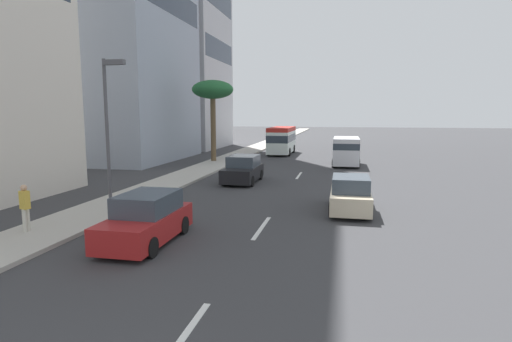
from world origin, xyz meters
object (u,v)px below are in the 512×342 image
(pedestrian_near_lamp, at_px, (25,206))
(minibus_fifth, at_px, (282,139))
(car_fourth, at_px, (243,170))
(palm_tree, at_px, (213,92))
(van_lead, at_px, (346,150))
(street_lamp, at_px, (109,119))
(car_third, at_px, (350,195))
(car_second, at_px, (146,220))

(pedestrian_near_lamp, bearing_deg, minibus_fifth, -83.38)
(car_fourth, bearing_deg, palm_tree, -152.67)
(van_lead, distance_m, minibus_fifth, 10.91)
(van_lead, relative_size, minibus_fifth, 0.70)
(van_lead, xyz_separation_m, street_lamp, (-19.68, 9.64, 2.77))
(van_lead, relative_size, car_third, 1.16)
(car_third, xyz_separation_m, pedestrian_near_lamp, (-6.12, 11.38, 0.33))
(pedestrian_near_lamp, relative_size, street_lamp, 0.27)
(palm_tree, distance_m, street_lamp, 19.89)
(car_third, distance_m, palm_tree, 20.95)
(car_second, relative_size, minibus_fifth, 0.61)
(car_second, xyz_separation_m, palm_tree, (22.55, 4.83, 5.42))
(minibus_fifth, xyz_separation_m, pedestrian_near_lamp, (-31.30, 4.61, -0.49))
(car_fourth, bearing_deg, street_lamp, -18.08)
(pedestrian_near_lamp, bearing_deg, car_second, -163.42)
(car_fourth, bearing_deg, pedestrian_near_lamp, -20.71)
(van_lead, distance_m, car_third, 16.56)
(palm_tree, relative_size, street_lamp, 1.11)
(car_second, bearing_deg, pedestrian_near_lamp, -88.43)
(car_third, height_order, street_lamp, street_lamp)
(palm_tree, bearing_deg, car_second, -167.92)
(street_lamp, bearing_deg, palm_tree, 5.45)
(car_third, bearing_deg, van_lead, 0.35)
(car_second, distance_m, car_fourth, 12.71)
(car_fourth, bearing_deg, car_second, -1.19)
(car_second, relative_size, pedestrian_near_lamp, 2.44)
(minibus_fifth, xyz_separation_m, palm_tree, (-8.63, 4.85, 4.63))
(van_lead, xyz_separation_m, palm_tree, (0.00, 11.52, 4.87))
(van_lead, xyz_separation_m, minibus_fifth, (8.63, 6.66, 0.24))
(car_second, height_order, minibus_fifth, minibus_fifth)
(car_fourth, distance_m, street_lamp, 10.86)
(van_lead, bearing_deg, car_fourth, 146.86)
(minibus_fifth, bearing_deg, street_lamp, -6.00)
(car_third, distance_m, car_fourth, 9.36)
(car_third, height_order, palm_tree, palm_tree)
(car_second, bearing_deg, minibus_fifth, 179.95)
(minibus_fifth, bearing_deg, van_lead, 37.68)
(van_lead, distance_m, car_second, 23.53)
(car_second, relative_size, street_lamp, 0.65)
(street_lamp, bearing_deg, car_fourth, -18.08)
(pedestrian_near_lamp, xyz_separation_m, palm_tree, (22.68, 0.24, 5.12))
(car_third, relative_size, minibus_fifth, 0.60)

